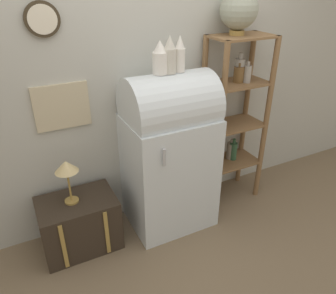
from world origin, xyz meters
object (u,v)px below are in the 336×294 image
Objects in this scene: desk_lamp at (66,169)px; suitcase_trunk at (79,223)px; refrigerator at (169,152)px; globe at (239,10)px; vase_left at (160,59)px; vase_right at (180,55)px; vase_center at (170,56)px.

suitcase_trunk is at bearing -12.22° from desk_lamp.
refrigerator is at bearing -2.22° from suitcase_trunk.
globe is 0.82m from vase_left.
refrigerator is at bearing -2.57° from desk_lamp.
refrigerator is 3.77× the size of desk_lamp.
suitcase_trunk is 1.75× the size of globe.
vase_right reaches higher than desk_lamp.
refrigerator is 5.15× the size of vase_right.
suitcase_trunk is 1.66× the size of desk_lamp.
vase_right reaches higher than vase_left.
suitcase_trunk is at bearing 178.16° from vase_right.
desk_lamp is at bearing 177.84° from vase_right.
vase_right is (0.16, -0.01, 0.01)m from vase_left.
vase_right is (0.91, -0.03, 1.30)m from suitcase_trunk.
vase_left is (0.75, -0.02, 1.28)m from suitcase_trunk.
globe reaches higher than desk_lamp.
globe is 0.75m from vase_center.
vase_left is at bearing -1.61° from suitcase_trunk.
suitcase_trunk is 2.50× the size of vase_left.
vase_center is at bearing -2.67° from desk_lamp.
vase_center is 1.15m from desk_lamp.
globe is 0.67m from vase_right.
vase_right is at bearing 1.85° from refrigerator.
vase_center is at bearing -39.08° from refrigerator.
refrigerator is 2.27× the size of suitcase_trunk.
vase_left is 1.08m from desk_lamp.
suitcase_trunk is 2.21× the size of vase_center.
vase_left is 0.88× the size of vase_center.
desk_lamp is at bearing -177.28° from globe.
globe is at bearing 2.72° from desk_lamp.
vase_center is 0.75× the size of desk_lamp.
globe is at bearing 9.37° from vase_center.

